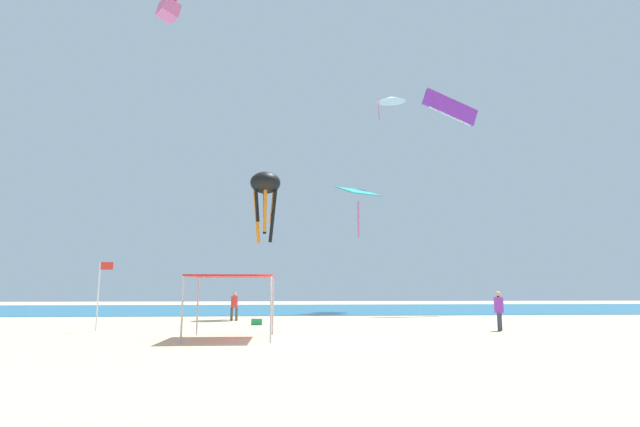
# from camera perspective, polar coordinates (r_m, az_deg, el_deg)

# --- Properties ---
(ground) EXTENTS (110.00, 110.00, 0.10)m
(ground) POSITION_cam_1_polar(r_m,az_deg,el_deg) (18.26, -3.05, -14.93)
(ground) COLOR beige
(ocean_strip) EXTENTS (110.00, 23.50, 0.03)m
(ocean_strip) POSITION_cam_1_polar(r_m,az_deg,el_deg) (45.92, -3.75, -11.16)
(ocean_strip) COLOR #1E6B93
(ocean_strip) RESTS_ON ground
(canopy_tent) EXTENTS (3.17, 3.11, 2.39)m
(canopy_tent) POSITION_cam_1_polar(r_m,az_deg,el_deg) (19.20, -10.31, -7.55)
(canopy_tent) COLOR #B2B2B7
(canopy_tent) RESTS_ON ground
(person_near_tent) EXTENTS (0.42, 0.42, 1.76)m
(person_near_tent) POSITION_cam_1_polar(r_m,az_deg,el_deg) (23.81, 20.35, -10.36)
(person_near_tent) COLOR #33384C
(person_near_tent) RESTS_ON ground
(person_leftmost) EXTENTS (0.45, 0.40, 1.69)m
(person_leftmost) POSITION_cam_1_polar(r_m,az_deg,el_deg) (29.61, -10.07, -10.45)
(person_leftmost) COLOR brown
(person_leftmost) RESTS_ON ground
(banner_flag) EXTENTS (0.61, 0.06, 3.09)m
(banner_flag) POSITION_cam_1_polar(r_m,az_deg,el_deg) (24.30, -24.48, -8.04)
(banner_flag) COLOR silver
(banner_flag) RESTS_ON ground
(cooler_box) EXTENTS (0.57, 0.37, 0.35)m
(cooler_box) POSITION_cam_1_polar(r_m,az_deg,el_deg) (26.19, -7.47, -12.52)
(cooler_box) COLOR #1E8C4C
(cooler_box) RESTS_ON ground
(kite_parafoil_purple) EXTENTS (5.01, 1.04, 3.04)m
(kite_parafoil_purple) POSITION_cam_1_polar(r_m,az_deg,el_deg) (43.04, 15.10, 11.96)
(kite_parafoil_purple) COLOR purple
(kite_box_red) EXTENTS (2.00, 1.96, 3.01)m
(kite_box_red) POSITION_cam_1_polar(r_m,az_deg,el_deg) (41.74, -17.39, 22.85)
(kite_box_red) COLOR red
(kite_diamond_teal) EXTENTS (3.75, 3.68, 4.36)m
(kite_diamond_teal) POSITION_cam_1_polar(r_m,az_deg,el_deg) (40.21, 4.52, 2.32)
(kite_diamond_teal) COLOR teal
(kite_octopus_black) EXTENTS (2.84, 2.84, 4.84)m
(kite_octopus_black) POSITION_cam_1_polar(r_m,az_deg,el_deg) (33.04, -6.47, 3.19)
(kite_octopus_black) COLOR black
(kite_delta_white) EXTENTS (3.47, 3.49, 2.32)m
(kite_delta_white) POSITION_cam_1_polar(r_m,az_deg,el_deg) (49.27, 8.37, 13.19)
(kite_delta_white) COLOR white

